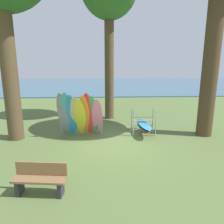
# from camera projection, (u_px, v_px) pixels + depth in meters

# --- Properties ---
(ground_plane) EXTENTS (80.00, 80.00, 0.00)m
(ground_plane) POSITION_uv_depth(u_px,v_px,m) (114.00, 145.00, 8.81)
(ground_plane) COLOR #566B38
(lake_water) EXTENTS (80.00, 36.00, 0.10)m
(lake_water) POSITION_uv_depth(u_px,v_px,m) (104.00, 84.00, 39.59)
(lake_water) COLOR #38607A
(lake_water) RESTS_ON ground
(leaning_board_pile) EXTENTS (2.24, 0.94, 2.22)m
(leaning_board_pile) POSITION_uv_depth(u_px,v_px,m) (80.00, 116.00, 9.63)
(leaning_board_pile) COLOR gray
(leaning_board_pile) RESTS_ON ground
(board_storage_rack) EXTENTS (1.15, 2.12, 1.25)m
(board_storage_rack) POSITION_uv_depth(u_px,v_px,m) (143.00, 125.00, 10.07)
(board_storage_rack) COLOR #9EA0A5
(board_storage_rack) RESTS_ON ground
(park_bench) EXTENTS (1.44, 0.57, 0.85)m
(park_bench) POSITION_uv_depth(u_px,v_px,m) (40.00, 178.00, 5.32)
(park_bench) COLOR #2D2D33
(park_bench) RESTS_ON ground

